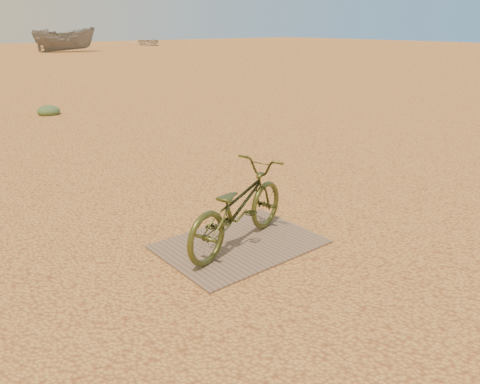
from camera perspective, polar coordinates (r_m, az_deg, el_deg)
ground at (r=4.38m, az=-2.81°, el=-10.21°), size 120.00×120.00×0.00m
plywood_board at (r=4.94m, az=-0.00°, el=-6.38°), size 1.61×1.16×0.02m
bicycle at (r=4.75m, az=-0.30°, el=-1.79°), size 1.68×0.99×0.84m
boat_mid_right at (r=43.09m, az=-20.56°, el=17.00°), size 5.28×2.68×1.95m
boat_far_right at (r=54.38m, az=-11.07°, el=17.60°), size 3.62×4.62×0.87m
kale_b at (r=13.11m, az=-22.26°, el=8.74°), size 0.56×0.56×0.31m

